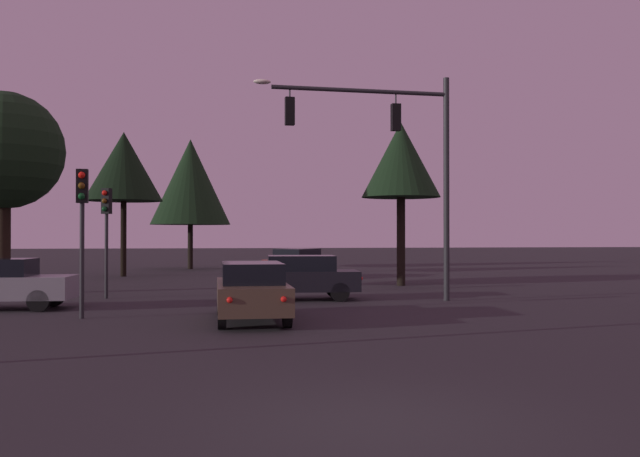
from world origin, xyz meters
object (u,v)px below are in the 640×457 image
traffic_light_corner_left (106,220)px  tree_center_horizon (190,182)px  traffic_signal_mast_arm (395,146)px  tree_right_cluster (124,167)px  car_nearside_lane (252,290)px  car_crossing_left (298,277)px  traffic_light_corner_right (82,212)px  tree_left_far (4,151)px  car_far_lane (298,263)px  tree_behind_sign (401,161)px

traffic_light_corner_left → tree_center_horizon: (2.04, 20.62, 2.94)m
traffic_signal_mast_arm → tree_center_horizon: size_ratio=0.89×
traffic_light_corner_left → tree_right_cluster: bearing=95.1°
car_nearside_lane → tree_center_horizon: bearing=95.6°
car_crossing_left → tree_right_cluster: 17.24m
traffic_light_corner_left → traffic_light_corner_right: size_ratio=0.97×
car_nearside_lane → tree_left_far: tree_left_far is taller
traffic_signal_mast_arm → tree_right_cluster: 19.10m
car_far_lane → tree_right_cluster: size_ratio=0.56×
traffic_light_corner_right → car_far_lane: 18.15m
traffic_light_corner_right → tree_behind_sign: 15.70m
traffic_signal_mast_arm → tree_left_far: 14.68m
traffic_light_corner_right → car_crossing_left: 7.95m
traffic_light_corner_left → tree_center_horizon: size_ratio=0.46×
tree_left_far → tree_right_cluster: size_ratio=0.98×
traffic_signal_mast_arm → car_nearside_lane: 7.99m
car_far_lane → tree_behind_sign: (3.86, -6.00, 4.70)m
car_crossing_left → car_nearside_lane: bearing=-108.3°
traffic_signal_mast_arm → car_far_lane: bearing=97.7°
car_crossing_left → tree_left_far: (-10.70, 3.77, 4.58)m
tree_right_cluster → tree_left_far: bearing=-105.2°
traffic_light_corner_left → tree_right_cluster: size_ratio=0.50×
car_crossing_left → tree_left_far: tree_left_far is taller
car_nearside_lane → tree_left_far: (-8.85, 9.35, 4.58)m
traffic_light_corner_left → car_nearside_lane: bearing=-56.1°
tree_behind_sign → tree_right_cluster: bearing=146.5°
traffic_signal_mast_arm → car_nearside_lane: traffic_signal_mast_arm is taller
tree_left_far → tree_center_horizon: 19.36m
car_nearside_lane → car_far_lane: bearing=79.6°
traffic_light_corner_right → tree_behind_sign: (11.52, 10.32, 2.66)m
traffic_signal_mast_arm → traffic_light_corner_left: 10.39m
car_crossing_left → traffic_light_corner_right: bearing=-145.0°
car_nearside_lane → tree_behind_sign: 14.29m
traffic_light_corner_right → car_nearside_lane: traffic_light_corner_right is taller
traffic_signal_mast_arm → tree_left_far: size_ratio=0.99×
car_nearside_lane → tree_right_cluster: size_ratio=0.58×
tree_left_far → car_far_lane: bearing=34.0°
car_nearside_lane → car_crossing_left: (1.85, 5.57, -0.00)m
tree_behind_sign → traffic_signal_mast_arm: bearing=-106.5°
tree_center_horizon → tree_right_cluster: tree_center_horizon is taller
tree_left_far → car_nearside_lane: bearing=-46.6°
traffic_light_corner_left → tree_behind_sign: tree_behind_sign is taller
traffic_light_corner_right → tree_right_cluster: tree_right_cluster is taller
car_nearside_lane → car_crossing_left: same height
traffic_light_corner_left → car_far_lane: (7.98, 10.40, -1.96)m
traffic_signal_mast_arm → traffic_light_corner_left: bearing=164.8°
traffic_light_corner_right → car_crossing_left: traffic_light_corner_right is taller
traffic_light_corner_left → tree_behind_sign: size_ratio=0.54×
traffic_signal_mast_arm → car_crossing_left: traffic_signal_mast_arm is taller
traffic_signal_mast_arm → traffic_light_corner_right: 10.26m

